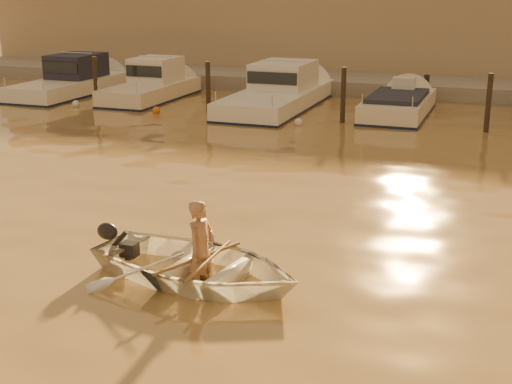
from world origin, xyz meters
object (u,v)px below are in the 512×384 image
at_px(person, 201,250).
at_px(moored_boat_1, 150,85).
at_px(dinghy, 197,265).
at_px(moored_boat_3, 398,109).
at_px(waterfront_building, 406,31).
at_px(moored_boat_2, 278,92).
at_px(moored_boat_0, 69,81).

height_order(person, moored_boat_1, moored_boat_1).
relative_size(dinghy, moored_boat_1, 0.60).
height_order(dinghy, moored_boat_3, moored_boat_3).
xyz_separation_m(moored_boat_1, waterfront_building, (9.18, 11.00, 1.77)).
relative_size(moored_boat_2, waterfront_building, 0.19).
height_order(moored_boat_0, moored_boat_3, moored_boat_0).
height_order(dinghy, moored_boat_1, moored_boat_1).
distance_m(person, moored_boat_0, 22.04).
relative_size(moored_boat_1, waterfront_building, 0.14).
bearing_deg(dinghy, moored_boat_0, 49.24).
bearing_deg(person, moored_boat_1, 40.20).
bearing_deg(dinghy, waterfront_building, 11.12).
xyz_separation_m(person, moored_boat_2, (-4.22, 16.95, 0.05)).
distance_m(moored_boat_2, waterfront_building, 11.65).
bearing_deg(moored_boat_2, waterfront_building, 72.78).
xyz_separation_m(person, moored_boat_3, (0.65, 16.95, -0.35)).
xyz_separation_m(moored_boat_0, moored_boat_2, (9.87, 0.00, 0.00)).
xyz_separation_m(person, waterfront_building, (-0.81, 27.95, 1.82)).
xyz_separation_m(moored_boat_0, moored_boat_3, (14.74, 0.00, -0.40)).
bearing_deg(person, moored_boat_3, 7.46).
height_order(dinghy, moored_boat_2, moored_boat_2).
relative_size(person, moored_boat_1, 0.27).
xyz_separation_m(person, moored_boat_0, (-14.09, 16.95, 0.05)).
bearing_deg(dinghy, moored_boat_2, 23.34).
relative_size(moored_boat_1, moored_boat_2, 0.73).
height_order(person, moored_boat_3, person).
relative_size(moored_boat_0, waterfront_building, 0.16).
xyz_separation_m(dinghy, waterfront_building, (-0.71, 27.93, 2.12)).
bearing_deg(moored_boat_3, waterfront_building, 97.57).
height_order(moored_boat_3, waterfront_building, waterfront_building).
bearing_deg(moored_boat_0, person, -50.25).
height_order(dinghy, person, person).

